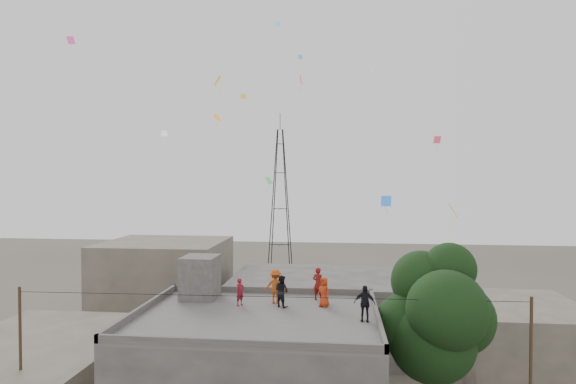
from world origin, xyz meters
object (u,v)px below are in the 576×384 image
(stair_head_box, at_px, (200,277))
(transmission_tower, at_px, (280,201))
(person_dark_adult, at_px, (365,303))
(person_red_adult, at_px, (318,284))
(tree, at_px, (436,317))

(stair_head_box, bearing_deg, transmission_tower, 91.23)
(stair_head_box, relative_size, person_dark_adult, 1.39)
(person_red_adult, bearing_deg, tree, 179.67)
(stair_head_box, height_order, person_dark_adult, stair_head_box)
(tree, relative_size, person_red_adult, 5.94)
(tree, height_order, person_red_adult, tree)
(tree, distance_m, transmission_tower, 41.12)
(stair_head_box, bearing_deg, tree, -10.74)
(tree, height_order, transmission_tower, transmission_tower)
(tree, xyz_separation_m, person_dark_adult, (-2.97, -0.96, 0.72))
(tree, xyz_separation_m, transmission_tower, (-11.37, 39.40, 2.97))
(stair_head_box, distance_m, tree, 10.80)
(transmission_tower, bearing_deg, tree, -73.91)
(person_dark_adult, bearing_deg, stair_head_box, 164.91)
(stair_head_box, relative_size, transmission_tower, 0.10)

